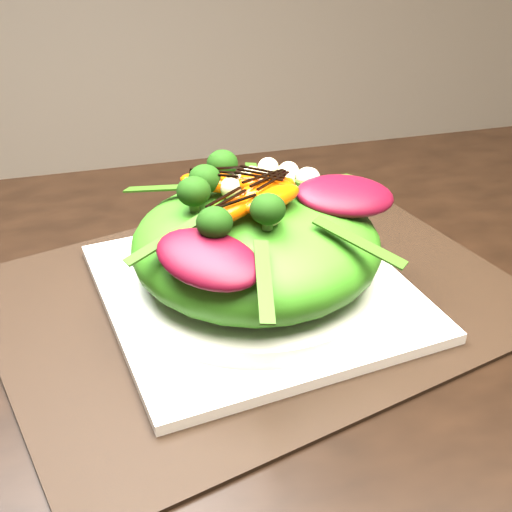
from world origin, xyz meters
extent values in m
cube|color=black|center=(0.00, 0.00, 0.73)|extent=(1.60, 0.90, 0.75)
cube|color=black|center=(0.11, 0.13, 0.75)|extent=(0.52, 0.45, 0.00)
cube|color=white|center=(0.11, 0.13, 0.76)|extent=(0.30, 0.30, 0.01)
cylinder|color=silver|center=(0.11, 0.13, 0.77)|extent=(0.26, 0.26, 0.02)
ellipsoid|color=#357816|center=(0.11, 0.13, 0.81)|extent=(0.27, 0.27, 0.08)
ellipsoid|color=#460715|center=(0.19, 0.13, 0.84)|extent=(0.09, 0.06, 0.02)
ellipsoid|color=#CD3F03|center=(0.11, 0.14, 0.86)|extent=(0.06, 0.03, 0.02)
sphere|color=#173309|center=(0.04, 0.15, 0.86)|extent=(0.05, 0.05, 0.04)
sphere|color=beige|center=(0.13, 0.08, 0.85)|extent=(0.03, 0.03, 0.02)
cube|color=black|center=(0.11, 0.14, 0.86)|extent=(0.04, 0.00, 0.00)
camera|label=1|loc=(-0.02, -0.36, 1.11)|focal=48.00mm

